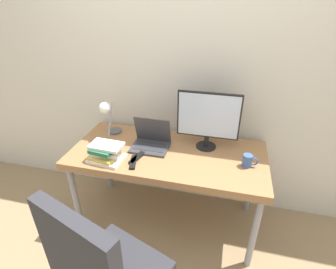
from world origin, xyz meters
name	(u,v)px	position (x,y,z in m)	size (l,w,h in m)	color
ground_plane	(157,251)	(0.00, 0.00, 0.00)	(12.00, 12.00, 0.00)	#937A56
wall_back	(180,70)	(0.00, 0.79, 1.30)	(8.00, 0.05, 2.60)	beige
desk	(168,158)	(0.00, 0.36, 0.69)	(1.56, 0.73, 0.75)	#996B42
laptop	(151,141)	(-0.15, 0.41, 0.80)	(0.30, 0.24, 0.24)	#38383D
monitor	(208,118)	(0.29, 0.52, 1.02)	(0.49, 0.16, 0.47)	black
desk_lamp	(107,114)	(-0.55, 0.48, 0.98)	(0.13, 0.24, 0.34)	#4C4C51
book_stack	(106,152)	(-0.43, 0.15, 0.81)	(0.28, 0.23, 0.13)	silver
tv_remote	(137,158)	(-0.21, 0.21, 0.76)	(0.08, 0.18, 0.02)	black
media_remote	(133,162)	(-0.21, 0.15, 0.76)	(0.08, 0.18, 0.02)	black
mug	(248,161)	(0.62, 0.31, 0.80)	(0.11, 0.07, 0.10)	#385693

